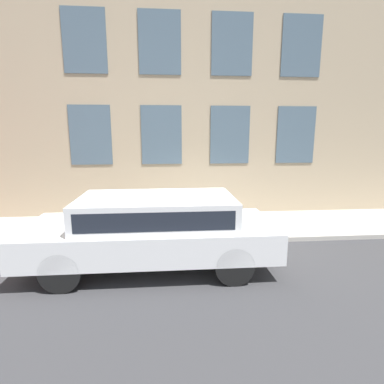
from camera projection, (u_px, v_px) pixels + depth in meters
ground_plane at (206, 244)px, 8.01m from camera, size 80.00×80.00×0.00m
sidewalk at (200, 226)px, 9.35m from camera, size 2.76×60.00×0.12m
building_facade at (196, 87)px, 10.00m from camera, size 0.33×40.00×8.87m
fire_hydrant at (185, 221)px, 8.21m from camera, size 0.27×0.40×0.84m
person at (199, 207)px, 8.55m from camera, size 0.29×0.19×1.21m
parked_truck_white_near at (154, 226)px, 6.51m from camera, size 2.10×5.30×1.60m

